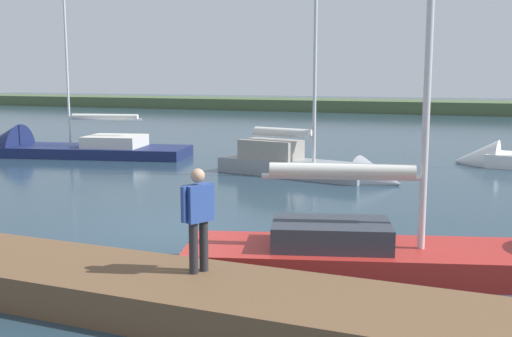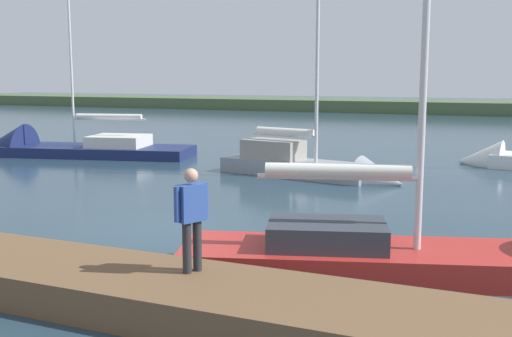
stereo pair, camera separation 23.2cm
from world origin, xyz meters
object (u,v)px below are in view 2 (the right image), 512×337
Objects in this scene: sailboat_mid_channel at (316,171)px; person_on_dock at (192,213)px; sailboat_outer_mooring at (55,153)px; sailboat_inner_slip at (426,267)px.

sailboat_mid_channel reaches higher than person_on_dock.
person_on_dock is at bearing -69.35° from sailboat_mid_channel.
sailboat_inner_slip is (-18.26, 11.17, 0.06)m from sailboat_outer_mooring.
sailboat_inner_slip is at bearing 68.50° from person_on_dock.
sailboat_outer_mooring is (13.05, -1.34, -0.10)m from sailboat_mid_channel.
sailboat_mid_channel is at bearing 124.64° from person_on_dock.
sailboat_inner_slip is at bearing 135.45° from sailboat_outer_mooring.
sailboat_outer_mooring is at bearing 131.42° from sailboat_inner_slip.
sailboat_outer_mooring is at bearing 162.51° from person_on_dock.
sailboat_mid_channel is 11.12m from sailboat_inner_slip.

